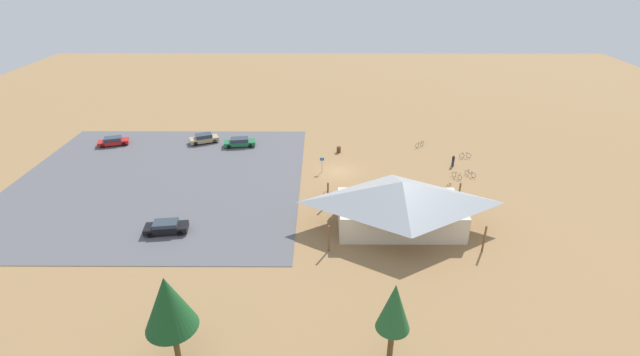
{
  "coord_description": "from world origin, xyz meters",
  "views": [
    {
      "loc": [
        2.18,
        54.75,
        26.45
      ],
      "look_at": [
        2.42,
        4.32,
        1.2
      ],
      "focal_mm": 25.3,
      "sensor_mm": 36.0,
      "label": 1
    }
  ],
  "objects_px": {
    "bicycle_orange_by_bin": "(448,187)",
    "car_tan_by_curb": "(204,138)",
    "trash_bin": "(339,150)",
    "bicycle_teal_yard_right": "(420,145)",
    "bicycle_green_trailside": "(368,187)",
    "bicycle_yellow_yard_left": "(457,176)",
    "lot_sign": "(322,163)",
    "pine_far_east": "(394,307)",
    "bicycle_white_lone_west": "(330,195)",
    "bike_pavilion": "(401,202)",
    "car_red_far_end": "(113,141)",
    "bicycle_blue_near_sign": "(465,207)",
    "car_green_inner_stall": "(240,142)",
    "car_black_mid_lot": "(166,227)",
    "pine_mideast": "(168,303)",
    "visitor_by_pavilion": "(453,160)",
    "bicycle_silver_mid_cluster": "(465,156)",
    "bicycle_purple_edge_north": "(470,174)"
  },
  "relations": [
    {
      "from": "bicycle_blue_near_sign",
      "to": "pine_mideast",
      "type": "bearing_deg",
      "value": 38.06
    },
    {
      "from": "bicycle_purple_edge_north",
      "to": "car_tan_by_curb",
      "type": "bearing_deg",
      "value": -17.01
    },
    {
      "from": "bicycle_green_trailside",
      "to": "bicycle_yellow_yard_left",
      "type": "distance_m",
      "value": 12.31
    },
    {
      "from": "bike_pavilion",
      "to": "car_black_mid_lot",
      "type": "relative_size",
      "value": 3.37
    },
    {
      "from": "car_black_mid_lot",
      "to": "pine_mideast",
      "type": "bearing_deg",
      "value": 109.81
    },
    {
      "from": "bike_pavilion",
      "to": "bicycle_teal_yard_right",
      "type": "xyz_separation_m",
      "value": [
        -6.59,
        -22.29,
        -2.66
      ]
    },
    {
      "from": "bicycle_orange_by_bin",
      "to": "car_green_inner_stall",
      "type": "bearing_deg",
      "value": -26.39
    },
    {
      "from": "bicycle_orange_by_bin",
      "to": "car_tan_by_curb",
      "type": "height_order",
      "value": "car_tan_by_curb"
    },
    {
      "from": "lot_sign",
      "to": "pine_far_east",
      "type": "height_order",
      "value": "pine_far_east"
    },
    {
      "from": "bike_pavilion",
      "to": "pine_far_east",
      "type": "xyz_separation_m",
      "value": [
        3.3,
        17.56,
        1.64
      ]
    },
    {
      "from": "trash_bin",
      "to": "car_tan_by_curb",
      "type": "bearing_deg",
      "value": -9.87
    },
    {
      "from": "bicycle_teal_yard_right",
      "to": "bicycle_blue_near_sign",
      "type": "distance_m",
      "value": 18.83
    },
    {
      "from": "trash_bin",
      "to": "bicycle_orange_by_bin",
      "type": "bearing_deg",
      "value": 138.18
    },
    {
      "from": "pine_far_east",
      "to": "car_black_mid_lot",
      "type": "distance_m",
      "value": 27.08
    },
    {
      "from": "bicycle_white_lone_west",
      "to": "bicycle_silver_mid_cluster",
      "type": "height_order",
      "value": "bicycle_white_lone_west"
    },
    {
      "from": "bicycle_purple_edge_north",
      "to": "bicycle_silver_mid_cluster",
      "type": "relative_size",
      "value": 0.82
    },
    {
      "from": "car_black_mid_lot",
      "to": "car_red_far_end",
      "type": "height_order",
      "value": "car_black_mid_lot"
    },
    {
      "from": "bicycle_orange_by_bin",
      "to": "car_tan_by_curb",
      "type": "xyz_separation_m",
      "value": [
        33.94,
        -15.41,
        0.39
      ]
    },
    {
      "from": "lot_sign",
      "to": "bicycle_orange_by_bin",
      "type": "bearing_deg",
      "value": 162.05
    },
    {
      "from": "bicycle_green_trailside",
      "to": "car_tan_by_curb",
      "type": "bearing_deg",
      "value": -32.44
    },
    {
      "from": "bicycle_blue_near_sign",
      "to": "car_green_inner_stall",
      "type": "height_order",
      "value": "car_green_inner_stall"
    },
    {
      "from": "bicycle_blue_near_sign",
      "to": "car_green_inner_stall",
      "type": "distance_m",
      "value": 34.55
    },
    {
      "from": "bicycle_green_trailside",
      "to": "bicycle_white_lone_west",
      "type": "height_order",
      "value": "bicycle_white_lone_west"
    },
    {
      "from": "car_red_far_end",
      "to": "bicycle_teal_yard_right",
      "type": "bearing_deg",
      "value": 179.49
    },
    {
      "from": "trash_bin",
      "to": "visitor_by_pavilion",
      "type": "relative_size",
      "value": 0.54
    },
    {
      "from": "bicycle_teal_yard_right",
      "to": "bicycle_yellow_yard_left",
      "type": "xyz_separation_m",
      "value": [
        -2.78,
        10.68,
        -0.02
      ]
    },
    {
      "from": "pine_mideast",
      "to": "bike_pavilion",
      "type": "bearing_deg",
      "value": -136.89
    },
    {
      "from": "lot_sign",
      "to": "bicycle_silver_mid_cluster",
      "type": "distance_m",
      "value": 21.16
    },
    {
      "from": "bike_pavilion",
      "to": "car_red_far_end",
      "type": "relative_size",
      "value": 3.31
    },
    {
      "from": "bicycle_green_trailside",
      "to": "car_black_mid_lot",
      "type": "distance_m",
      "value": 24.19
    },
    {
      "from": "car_green_inner_stall",
      "to": "bicycle_teal_yard_right",
      "type": "bearing_deg",
      "value": 179.91
    },
    {
      "from": "trash_bin",
      "to": "bicycle_teal_yard_right",
      "type": "relative_size",
      "value": 0.59
    },
    {
      "from": "bike_pavilion",
      "to": "bicycle_yellow_yard_left",
      "type": "bearing_deg",
      "value": -128.92
    },
    {
      "from": "bicycle_yellow_yard_left",
      "to": "bicycle_purple_edge_north",
      "type": "bearing_deg",
      "value": -163.72
    },
    {
      "from": "bicycle_yellow_yard_left",
      "to": "lot_sign",
      "type": "bearing_deg",
      "value": -5.84
    },
    {
      "from": "trash_bin",
      "to": "pine_mideast",
      "type": "distance_m",
      "value": 40.15
    },
    {
      "from": "bicycle_orange_by_bin",
      "to": "bicycle_white_lone_west",
      "type": "height_order",
      "value": "bicycle_white_lone_west"
    },
    {
      "from": "bicycle_purple_edge_north",
      "to": "bicycle_blue_near_sign",
      "type": "xyz_separation_m",
      "value": [
        3.12,
        8.65,
        -0.02
      ]
    },
    {
      "from": "bicycle_teal_yard_right",
      "to": "car_green_inner_stall",
      "type": "height_order",
      "value": "car_green_inner_stall"
    },
    {
      "from": "car_tan_by_curb",
      "to": "car_red_far_end",
      "type": "height_order",
      "value": "car_tan_by_curb"
    },
    {
      "from": "pine_mideast",
      "to": "bicycle_white_lone_west",
      "type": "bearing_deg",
      "value": -115.71
    },
    {
      "from": "lot_sign",
      "to": "car_red_far_end",
      "type": "height_order",
      "value": "lot_sign"
    },
    {
      "from": "bicycle_blue_near_sign",
      "to": "bicycle_teal_yard_right",
      "type": "bearing_deg",
      "value": -85.18
    },
    {
      "from": "bicycle_white_lone_west",
      "to": "car_green_inner_stall",
      "type": "distance_m",
      "value": 20.98
    },
    {
      "from": "car_black_mid_lot",
      "to": "bicycle_teal_yard_right",
      "type": "bearing_deg",
      "value": -142.86
    },
    {
      "from": "pine_far_east",
      "to": "car_tan_by_curb",
      "type": "height_order",
      "value": "pine_far_east"
    },
    {
      "from": "bicycle_silver_mid_cluster",
      "to": "lot_sign",
      "type": "bearing_deg",
      "value": 13.0
    },
    {
      "from": "bike_pavilion",
      "to": "bicycle_white_lone_west",
      "type": "xyz_separation_m",
      "value": [
        7.28,
        -6.29,
        -2.66
      ]
    },
    {
      "from": "bicycle_green_trailside",
      "to": "bicycle_white_lone_west",
      "type": "relative_size",
      "value": 0.98
    },
    {
      "from": "bicycle_teal_yard_right",
      "to": "bicycle_white_lone_west",
      "type": "distance_m",
      "value": 21.18
    }
  ]
}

